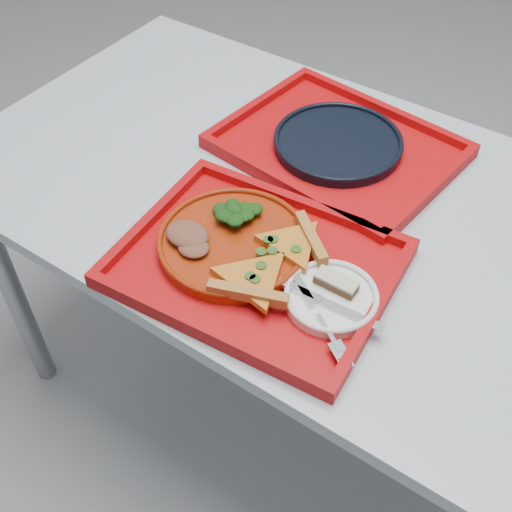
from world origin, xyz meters
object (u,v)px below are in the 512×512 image
dinner_plate (233,244)px  tray_main (256,266)px  dessert_bar (336,283)px  tray_far (337,149)px  navy_plate (338,144)px

dinner_plate → tray_main: bearing=-10.3°
tray_main → dessert_bar: bearing=3.8°
tray_far → dessert_bar: dessert_bar is taller
dessert_bar → tray_far: bearing=118.3°
tray_far → navy_plate: 0.01m
dinner_plate → dessert_bar: size_ratio=3.69×
tray_far → navy_plate: bearing=0.0°
tray_main → tray_far: 0.36m
tray_main → navy_plate: size_ratio=1.73×
dinner_plate → navy_plate: (0.01, 0.35, -0.00)m
tray_main → dessert_bar: 0.15m
tray_main → tray_far: size_ratio=1.00×
tray_far → dinner_plate: dinner_plate is taller
tray_main → dessert_bar: size_ratio=6.38×
tray_far → dinner_plate: size_ratio=1.73×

